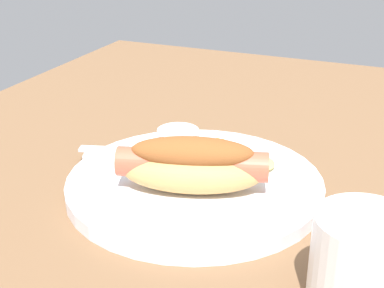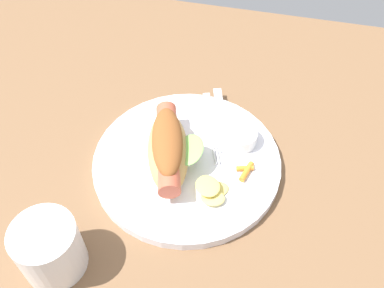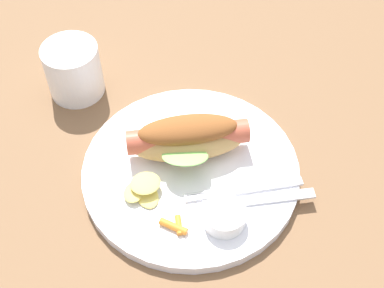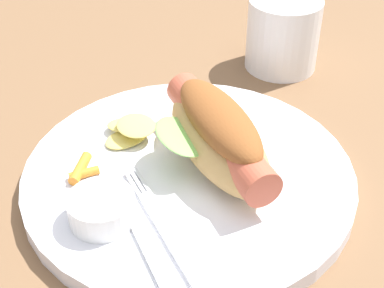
{
  "view_description": "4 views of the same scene",
  "coord_description": "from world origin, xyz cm",
  "px_view_note": "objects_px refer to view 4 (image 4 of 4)",
  "views": [
    {
      "loc": [
        53.43,
        21.65,
        30.69
      ],
      "look_at": [
        -0.27,
        -1.03,
        4.98
      ],
      "focal_mm": 52.21,
      "sensor_mm": 36.0,
      "label": 1
    },
    {
      "loc": [
        -8.82,
        39.81,
        54.46
      ],
      "look_at": [
        0.91,
        -1.39,
        3.73
      ],
      "focal_mm": 40.46,
      "sensor_mm": 36.0,
      "label": 2
    },
    {
      "loc": [
        -38.53,
        -6.65,
        58.17
      ],
      "look_at": [
        2.06,
        -0.06,
        5.89
      ],
      "focal_mm": 48.67,
      "sensor_mm": 36.0,
      "label": 3
    },
    {
      "loc": [
        -2.46,
        -37.84,
        33.54
      ],
      "look_at": [
        1.59,
        -1.06,
        5.2
      ],
      "focal_mm": 52.91,
      "sensor_mm": 36.0,
      "label": 4
    }
  ],
  "objects_px": {
    "knife": "(153,253)",
    "sauce_ramekin": "(102,209)",
    "plate": "(189,176)",
    "chips_pile": "(130,130)",
    "drinking_cup": "(283,34)",
    "fork": "(168,234)",
    "hot_dog": "(218,134)",
    "carrot_garnish": "(82,169)"
  },
  "relations": [
    {
      "from": "plate",
      "to": "drinking_cup",
      "type": "bearing_deg",
      "value": 56.77
    },
    {
      "from": "hot_dog",
      "to": "drinking_cup",
      "type": "bearing_deg",
      "value": -45.64
    },
    {
      "from": "plate",
      "to": "sauce_ramekin",
      "type": "relative_size",
      "value": 5.47
    },
    {
      "from": "drinking_cup",
      "to": "fork",
      "type": "bearing_deg",
      "value": -119.2
    },
    {
      "from": "fork",
      "to": "drinking_cup",
      "type": "bearing_deg",
      "value": -48.47
    },
    {
      "from": "hot_dog",
      "to": "carrot_garnish",
      "type": "bearing_deg",
      "value": 74.5
    },
    {
      "from": "carrot_garnish",
      "to": "chips_pile",
      "type": "bearing_deg",
      "value": 48.6
    },
    {
      "from": "sauce_ramekin",
      "to": "knife",
      "type": "relative_size",
      "value": 0.37
    },
    {
      "from": "plate",
      "to": "fork",
      "type": "xyz_separation_m",
      "value": [
        -0.02,
        -0.08,
        0.01
      ]
    },
    {
      "from": "hot_dog",
      "to": "fork",
      "type": "bearing_deg",
      "value": 132.43
    },
    {
      "from": "hot_dog",
      "to": "fork",
      "type": "height_order",
      "value": "hot_dog"
    },
    {
      "from": "plate",
      "to": "chips_pile",
      "type": "distance_m",
      "value": 0.08
    },
    {
      "from": "plate",
      "to": "fork",
      "type": "height_order",
      "value": "fork"
    },
    {
      "from": "fork",
      "to": "chips_pile",
      "type": "xyz_separation_m",
      "value": [
        -0.03,
        0.13,
        0.01
      ]
    },
    {
      "from": "drinking_cup",
      "to": "plate",
      "type": "bearing_deg",
      "value": -123.23
    },
    {
      "from": "hot_dog",
      "to": "chips_pile",
      "type": "bearing_deg",
      "value": 41.92
    },
    {
      "from": "chips_pile",
      "to": "carrot_garnish",
      "type": "xyz_separation_m",
      "value": [
        -0.04,
        -0.05,
        -0.0
      ]
    },
    {
      "from": "sauce_ramekin",
      "to": "chips_pile",
      "type": "distance_m",
      "value": 0.11
    },
    {
      "from": "sauce_ramekin",
      "to": "chips_pile",
      "type": "bearing_deg",
      "value": 77.32
    },
    {
      "from": "chips_pile",
      "to": "hot_dog",
      "type": "bearing_deg",
      "value": -31.03
    },
    {
      "from": "chips_pile",
      "to": "carrot_garnish",
      "type": "height_order",
      "value": "chips_pile"
    },
    {
      "from": "plate",
      "to": "chips_pile",
      "type": "relative_size",
      "value": 4.79
    },
    {
      "from": "hot_dog",
      "to": "sauce_ramekin",
      "type": "height_order",
      "value": "hot_dog"
    },
    {
      "from": "knife",
      "to": "sauce_ramekin",
      "type": "bearing_deg",
      "value": 25.2
    },
    {
      "from": "chips_pile",
      "to": "drinking_cup",
      "type": "height_order",
      "value": "drinking_cup"
    },
    {
      "from": "hot_dog",
      "to": "carrot_garnish",
      "type": "xyz_separation_m",
      "value": [
        -0.12,
        -0.0,
        -0.03
      ]
    },
    {
      "from": "chips_pile",
      "to": "carrot_garnish",
      "type": "bearing_deg",
      "value": -131.4
    },
    {
      "from": "plate",
      "to": "chips_pile",
      "type": "height_order",
      "value": "chips_pile"
    },
    {
      "from": "hot_dog",
      "to": "sauce_ramekin",
      "type": "relative_size",
      "value": 3.11
    },
    {
      "from": "plate",
      "to": "drinking_cup",
      "type": "distance_m",
      "value": 0.24
    },
    {
      "from": "chips_pile",
      "to": "drinking_cup",
      "type": "xyz_separation_m",
      "value": [
        0.18,
        0.14,
        0.02
      ]
    },
    {
      "from": "fork",
      "to": "drinking_cup",
      "type": "distance_m",
      "value": 0.32
    },
    {
      "from": "chips_pile",
      "to": "fork",
      "type": "bearing_deg",
      "value": -78.82
    },
    {
      "from": "hot_dog",
      "to": "carrot_garnish",
      "type": "height_order",
      "value": "hot_dog"
    },
    {
      "from": "plate",
      "to": "carrot_garnish",
      "type": "xyz_separation_m",
      "value": [
        -0.09,
        0.0,
        0.01
      ]
    },
    {
      "from": "fork",
      "to": "chips_pile",
      "type": "distance_m",
      "value": 0.13
    },
    {
      "from": "sauce_ramekin",
      "to": "carrot_garnish",
      "type": "distance_m",
      "value": 0.06
    },
    {
      "from": "knife",
      "to": "carrot_garnish",
      "type": "relative_size",
      "value": 3.88
    },
    {
      "from": "plate",
      "to": "drinking_cup",
      "type": "xyz_separation_m",
      "value": [
        0.13,
        0.2,
        0.03
      ]
    },
    {
      "from": "carrot_garnish",
      "to": "drinking_cup",
      "type": "xyz_separation_m",
      "value": [
        0.22,
        0.19,
        0.02
      ]
    },
    {
      "from": "plate",
      "to": "chips_pile",
      "type": "bearing_deg",
      "value": 132.64
    },
    {
      "from": "plate",
      "to": "carrot_garnish",
      "type": "distance_m",
      "value": 0.09
    }
  ]
}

